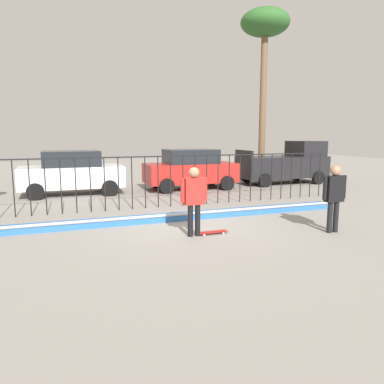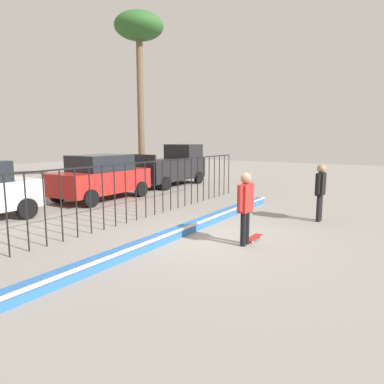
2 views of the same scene
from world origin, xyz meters
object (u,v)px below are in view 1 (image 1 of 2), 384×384
Objects in this scene: pickup_truck at (286,164)px; parked_car_red at (191,169)px; camera_operator at (334,193)px; parked_car_white at (72,172)px; skateboard at (213,232)px; palm_tree_tall at (265,30)px; skateboarder at (194,195)px.

parked_car_red is at bearing 179.12° from pickup_truck.
parked_car_white is (-6.21, 9.01, -0.10)m from camera_operator.
parked_car_red is at bearing -53.42° from camera_operator.
skateboard is at bearing -137.54° from pickup_truck.
parked_car_white is 0.46× the size of palm_tree_tall.
parked_car_red is at bearing -158.30° from palm_tree_tall.
skateboarder is 0.19× the size of palm_tree_tall.
skateboard is 3.37m from camera_operator.
palm_tree_tall is at bearing 31.79° from skateboarder.
parked_car_white is 0.91× the size of pickup_truck.
skateboard is at bearing -126.42° from palm_tree_tall.
skateboard is at bearing 14.53° from camera_operator.
parked_car_white and parked_car_red have the same top height.
parked_car_red reaches higher than camera_operator.
skateboarder is 0.41× the size of parked_car_red.
parked_car_white is at bearing 118.03° from skateboard.
skateboard is 8.22m from parked_car_red.
palm_tree_tall is (10.39, 1.76, 7.19)m from parked_car_white.
palm_tree_tall reaches higher than camera_operator.
palm_tree_tall is (5.02, 2.00, 7.19)m from parked_car_red.
pickup_truck is 0.51× the size of palm_tree_tall.
skateboarder is 0.41× the size of parked_car_white.
parked_car_red is at bearing 50.74° from skateboarder.
pickup_truck is at bearing -73.68° from palm_tree_tall.
palm_tree_tall is at bearing 102.43° from pickup_truck.
skateboarder is 8.48m from parked_car_white.
parked_car_white is (-3.13, 8.09, 0.91)m from skateboard.
palm_tree_tall reaches higher than pickup_truck.
skateboard is 11.30m from pickup_truck.
pickup_truck is at bearing -86.21° from camera_operator.
skateboarder is 14.41m from palm_tree_tall.
palm_tree_tall reaches higher than skateboard.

